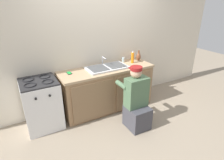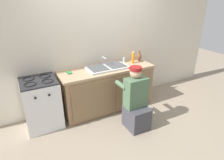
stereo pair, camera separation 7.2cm
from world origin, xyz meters
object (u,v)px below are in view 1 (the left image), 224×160
at_px(soap_bottle_orange, 132,58).
at_px(sink_double_basin, 107,67).
at_px(cell_phone, 69,73).
at_px(stove_range, 42,104).
at_px(vase_decorative, 138,57).
at_px(plumber_person, 136,103).
at_px(water_glass, 123,60).

bearing_deg(soap_bottle_orange, sink_double_basin, -177.36).
bearing_deg(cell_phone, sink_double_basin, -7.73).
relative_size(sink_double_basin, stove_range, 0.90).
xyz_separation_m(vase_decorative, cell_phone, (-1.54, 0.01, -0.08)).
height_order(plumber_person, cell_phone, plumber_person).
distance_m(vase_decorative, cell_phone, 1.54).
distance_m(cell_phone, soap_bottle_orange, 1.35).
distance_m(stove_range, soap_bottle_orange, 1.97).
xyz_separation_m(stove_range, cell_phone, (0.56, 0.10, 0.43)).
bearing_deg(cell_phone, plumber_person, -46.33).
relative_size(sink_double_basin, water_glass, 8.00).
bearing_deg(water_glass, plumber_person, -109.27).
bearing_deg(water_glass, soap_bottle_orange, -47.18).
bearing_deg(sink_double_basin, stove_range, -179.90).
xyz_separation_m(soap_bottle_orange, water_glass, (-0.13, 0.14, -0.06)).
relative_size(plumber_person, soap_bottle_orange, 4.42).
xyz_separation_m(sink_double_basin, stove_range, (-1.28, -0.00, -0.44)).
xyz_separation_m(plumber_person, vase_decorative, (0.67, 0.89, 0.49)).
height_order(sink_double_basin, water_glass, sink_double_basin).
xyz_separation_m(stove_range, water_glass, (1.77, 0.18, 0.47)).
bearing_deg(vase_decorative, soap_bottle_orange, -164.19).
height_order(soap_bottle_orange, water_glass, soap_bottle_orange).
xyz_separation_m(plumber_person, soap_bottle_orange, (0.48, 0.84, 0.52)).
height_order(vase_decorative, water_glass, vase_decorative).
height_order(plumber_person, vase_decorative, plumber_person).
relative_size(sink_double_basin, cell_phone, 5.71).
bearing_deg(vase_decorative, water_glass, 164.87).
bearing_deg(plumber_person, soap_bottle_orange, 60.32).
relative_size(stove_range, vase_decorative, 3.86).
relative_size(soap_bottle_orange, water_glass, 2.50).
distance_m(plumber_person, soap_bottle_orange, 1.09).
distance_m(stove_range, cell_phone, 0.71).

